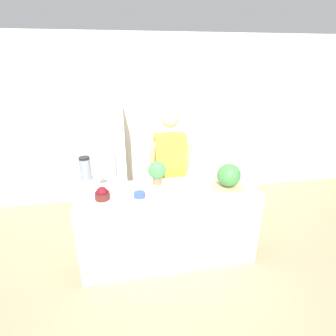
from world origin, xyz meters
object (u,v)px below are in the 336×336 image
person (170,173)px  bowl_small_blue (140,195)px  bowl_cherries (102,194)px  watermelon (229,175)px  bowl_cream (122,195)px  potted_plant (157,171)px  refrigerator (101,160)px  blender (86,175)px

person → bowl_small_blue: 0.78m
person → bowl_cherries: person is taller
watermelon → bowl_cream: bearing=-177.4°
person → potted_plant: size_ratio=6.15×
bowl_small_blue → bowl_cherries: bearing=176.1°
refrigerator → person: (0.91, -0.72, 0.03)m
person → potted_plant: 0.48m
bowl_cream → refrigerator: bearing=101.9°
bowl_cream → potted_plant: 0.50m
bowl_cherries → blender: 0.33m
person → bowl_cream: person is taller
refrigerator → watermelon: 1.97m
bowl_cherries → bowl_cream: bearing=-9.7°
bowl_cherries → blender: (-0.17, 0.26, 0.11)m
refrigerator → potted_plant: bearing=-57.6°
bowl_cherries → blender: bearing=122.9°
bowl_cream → bowl_small_blue: 0.18m
bowl_cream → potted_plant: (0.40, 0.27, 0.12)m
potted_plant → refrigerator: bearing=122.4°
watermelon → bowl_cherries: watermelon is taller
person → bowl_small_blue: size_ratio=14.00×
watermelon → bowl_cream: size_ratio=2.00×
bowl_cherries → potted_plant: potted_plant is taller
refrigerator → potted_plant: 1.31m
bowl_cream → blender: 0.49m
person → bowl_cream: bearing=-133.9°
person → potted_plant: bearing=-120.3°
bowl_cherries → refrigerator: bearing=93.8°
refrigerator → bowl_small_blue: refrigerator is taller
person → bowl_cherries: 1.03m
refrigerator → blender: size_ratio=4.48×
bowl_cherries → watermelon: bearing=0.8°
blender → potted_plant: 0.77m
bowl_small_blue → refrigerator: bearing=109.0°
bowl_cream → potted_plant: size_ratio=0.47×
refrigerator → person: 1.16m
bowl_cream → bowl_small_blue: size_ratio=1.08×
bowl_cherries → bowl_small_blue: size_ratio=1.25×
watermelon → potted_plant: (-0.77, 0.22, 0.02)m
refrigerator → bowl_cream: refrigerator is taller
bowl_cherries → person: bearing=36.7°
bowl_small_blue → potted_plant: (0.23, 0.26, 0.14)m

